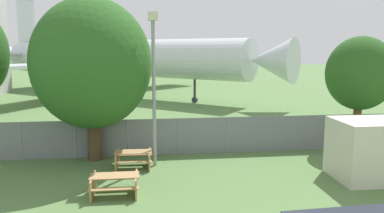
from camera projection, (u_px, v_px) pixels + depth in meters
name	position (u px, v px, depth m)	size (l,w,h in m)	color
perimeter_fence	(178.00, 136.00, 19.00)	(56.07, 0.07, 1.87)	gray
airplane	(110.00, 58.00, 43.10)	(35.52, 30.32, 12.38)	silver
portable_cabin	(378.00, 150.00, 15.39)	(3.57, 2.44, 2.47)	beige
picnic_bench_near_cabin	(133.00, 158.00, 16.92)	(1.71, 1.47, 0.76)	tan
picnic_bench_open_grass	(115.00, 182.00, 13.74)	(1.78, 1.41, 0.76)	tan
tree_left_of_cabin	(360.00, 74.00, 19.75)	(3.54, 3.54, 6.01)	brown
tree_behind_benches	(92.00, 64.00, 17.53)	(5.59, 5.59, 7.74)	#4C3823
light_mast	(154.00, 72.00, 16.70)	(0.44, 0.44, 6.93)	#99999E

